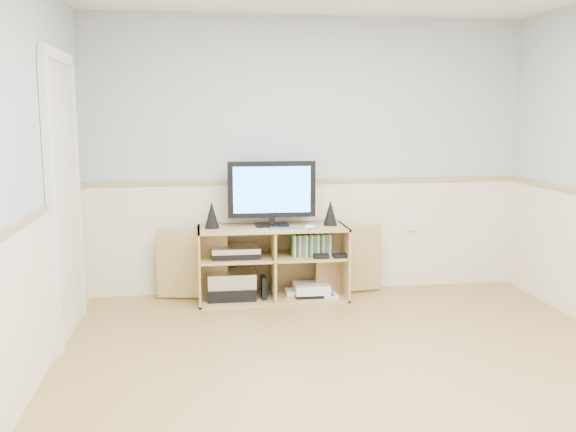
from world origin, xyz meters
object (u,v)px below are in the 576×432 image
at_px(monitor, 272,191).
at_px(keyboard, 289,229).
at_px(media_cabinet, 272,261).
at_px(game_consoles, 310,290).

height_order(monitor, keyboard, monitor).
relative_size(media_cabinet, keyboard, 6.25).
xyz_separation_m(monitor, keyboard, (0.12, -0.19, -0.30)).
bearing_deg(keyboard, media_cabinet, 131.60).
height_order(media_cabinet, monitor, monitor).
distance_m(media_cabinet, monitor, 0.63).
distance_m(media_cabinet, game_consoles, 0.43).
relative_size(monitor, game_consoles, 1.73).
bearing_deg(media_cabinet, keyboard, -58.03).
bearing_deg(media_cabinet, game_consoles, -11.72).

